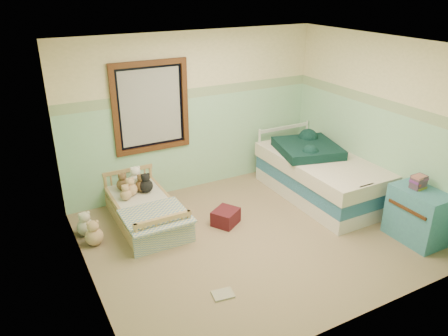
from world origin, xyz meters
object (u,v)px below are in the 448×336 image
plush_floor_tan (94,237)px  twin_bed_frame (319,190)px  toddler_bed_frame (145,216)px  red_pillow (226,217)px  plush_floor_cream (86,227)px  dresser (418,215)px  floor_book (223,294)px

plush_floor_tan → twin_bed_frame: bearing=-5.1°
toddler_bed_frame → red_pillow: (0.98, -0.59, 0.01)m
toddler_bed_frame → plush_floor_cream: plush_floor_cream is taller
plush_floor_cream → dresser: bearing=-29.6°
plush_floor_tan → red_pillow: 1.79m
toddler_bed_frame → floor_book: toddler_bed_frame is taller
twin_bed_frame → dresser: 1.61m
plush_floor_tan → red_pillow: size_ratio=0.68×
dresser → plush_floor_tan: bearing=153.6°
dresser → red_pillow: bearing=143.0°
dresser → floor_book: dresser is taller
plush_floor_tan → red_pillow: bearing=-11.3°
toddler_bed_frame → dresser: (3.00, -2.11, 0.26)m
plush_floor_tan → toddler_bed_frame: bearing=17.2°
red_pillow → floor_book: 1.52m
twin_bed_frame → red_pillow: bearing=-178.7°
toddler_bed_frame → floor_book: bearing=-83.1°
twin_bed_frame → red_pillow: (-1.70, -0.04, -0.00)m
floor_book → toddler_bed_frame: bearing=105.1°
toddler_bed_frame → twin_bed_frame: twin_bed_frame is taller
plush_floor_cream → dresser: 4.39m
plush_floor_cream → twin_bed_frame: (3.50, -0.60, -0.01)m
red_pillow → floor_book: bearing=-119.6°
toddler_bed_frame → twin_bed_frame: bearing=-11.6°
twin_bed_frame → red_pillow: size_ratio=6.00×
plush_floor_cream → plush_floor_tan: size_ratio=0.99×
plush_floor_cream → plush_floor_tan: (0.05, -0.29, 0.00)m
plush_floor_tan → red_pillow: plush_floor_tan is taller
twin_bed_frame → floor_book: size_ratio=9.10×
plush_floor_cream → twin_bed_frame: plush_floor_cream is taller
toddler_bed_frame → twin_bed_frame: (2.68, -0.55, 0.01)m
toddler_bed_frame → plush_floor_cream: 0.82m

